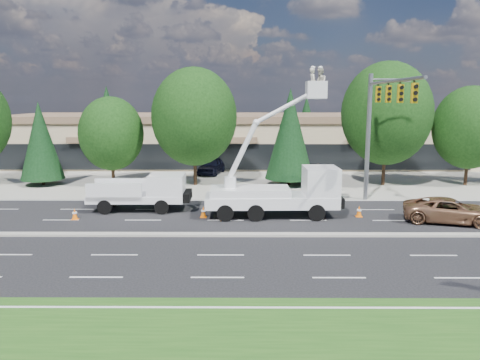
{
  "coord_description": "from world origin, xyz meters",
  "views": [
    {
      "loc": [
        1.02,
        -24.23,
        7.24
      ],
      "look_at": [
        0.88,
        3.68,
        2.4
      ],
      "focal_mm": 35.0,
      "sensor_mm": 36.0,
      "label": 1
    }
  ],
  "objects_px": {
    "utility_pickup": "(144,196)",
    "bucket_truck": "(285,185)",
    "minivan": "(450,210)",
    "signal_mast": "(378,117)"
  },
  "relations": [
    {
      "from": "signal_mast",
      "to": "bucket_truck",
      "type": "relative_size",
      "value": 1.11
    },
    {
      "from": "signal_mast",
      "to": "bucket_truck",
      "type": "bearing_deg",
      "value": -156.18
    },
    {
      "from": "utility_pickup",
      "to": "bucket_truck",
      "type": "bearing_deg",
      "value": -10.49
    },
    {
      "from": "bucket_truck",
      "to": "minivan",
      "type": "height_order",
      "value": "bucket_truck"
    },
    {
      "from": "utility_pickup",
      "to": "minivan",
      "type": "bearing_deg",
      "value": -9.71
    },
    {
      "from": "utility_pickup",
      "to": "minivan",
      "type": "height_order",
      "value": "utility_pickup"
    },
    {
      "from": "minivan",
      "to": "utility_pickup",
      "type": "bearing_deg",
      "value": 97.04
    },
    {
      "from": "bucket_truck",
      "to": "utility_pickup",
      "type": "bearing_deg",
      "value": 168.65
    },
    {
      "from": "signal_mast",
      "to": "bucket_truck",
      "type": "xyz_separation_m",
      "value": [
        -6.4,
        -2.82,
        -4.07
      ]
    },
    {
      "from": "utility_pickup",
      "to": "bucket_truck",
      "type": "distance_m",
      "value": 9.26
    }
  ]
}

